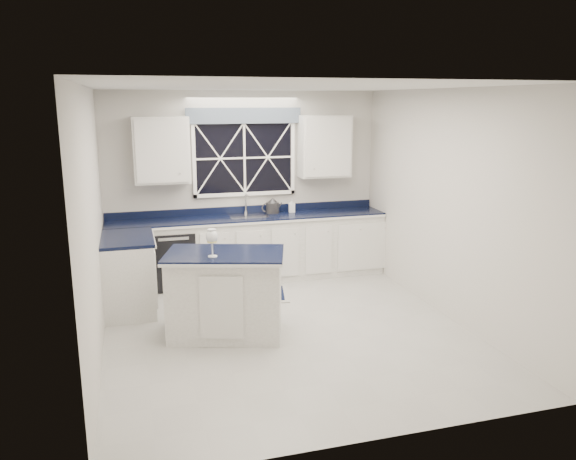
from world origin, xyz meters
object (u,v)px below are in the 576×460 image
object	(u,v)px
kettle	(272,206)
soap_bottle	(292,206)
faucet	(246,203)
island	(226,294)
dishwasher	(173,258)
wine_glass	(212,238)

from	to	relation	value
kettle	soap_bottle	world-z (taller)	kettle
soap_bottle	faucet	bearing A→B (deg)	174.04
island	soap_bottle	size ratio (longest dim) A/B	7.18
dishwasher	soap_bottle	distance (m)	1.89
kettle	wine_glass	xyz separation A→B (m)	(-1.20, -2.14, 0.11)
island	wine_glass	size ratio (longest dim) A/B	4.80
kettle	soap_bottle	xyz separation A→B (m)	(0.30, -0.01, -0.00)
faucet	wine_glass	bearing A→B (deg)	-110.48
kettle	wine_glass	size ratio (longest dim) A/B	1.08
island	soap_bottle	bearing A→B (deg)	72.64
soap_bottle	dishwasher	bearing A→B (deg)	-176.00
kettle	soap_bottle	distance (m)	0.30
soap_bottle	wine_glass	bearing A→B (deg)	-125.05
dishwasher	island	world-z (taller)	island
dishwasher	kettle	bearing A→B (deg)	4.99
faucet	wine_glass	world-z (taller)	wine_glass
dishwasher	wine_glass	distance (m)	2.17
island	wine_glass	xyz separation A→B (m)	(-0.15, -0.13, 0.68)
wine_glass	dishwasher	bearing A→B (deg)	97.78
wine_glass	soap_bottle	distance (m)	2.61
kettle	soap_bottle	size ratio (longest dim) A/B	1.61
kettle	soap_bottle	bearing A→B (deg)	-7.62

